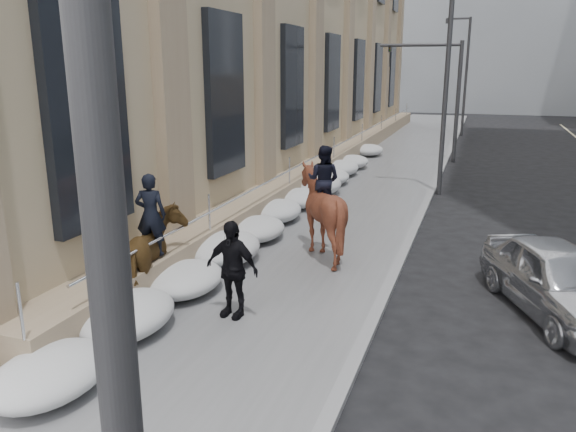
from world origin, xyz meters
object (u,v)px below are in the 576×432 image
(mounted_horse_right, at_px, (321,209))
(car_silver, at_px, (558,279))
(pedestrian, at_px, (232,269))
(mounted_horse_left, at_px, (155,251))

(mounted_horse_right, height_order, car_silver, mounted_horse_right)
(mounted_horse_right, distance_m, car_silver, 5.55)
(pedestrian, bearing_deg, mounted_horse_right, 88.99)
(mounted_horse_left, height_order, mounted_horse_right, mounted_horse_right)
(mounted_horse_right, xyz_separation_m, pedestrian, (-0.63, -3.97, -0.27))
(car_silver, bearing_deg, mounted_horse_right, 140.61)
(mounted_horse_left, height_order, car_silver, mounted_horse_left)
(mounted_horse_right, xyz_separation_m, car_silver, (5.30, -1.56, -0.61))
(mounted_horse_right, distance_m, pedestrian, 4.03)
(pedestrian, bearing_deg, car_silver, 30.20)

